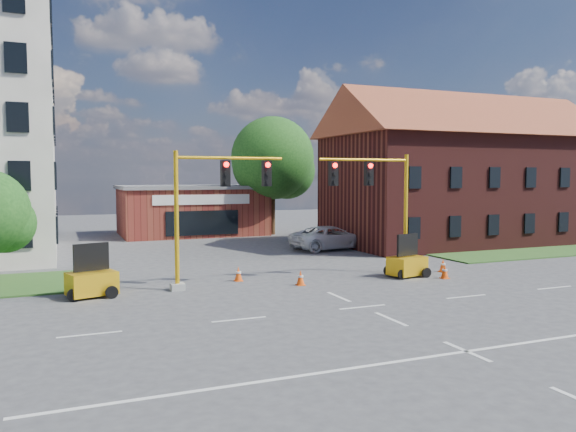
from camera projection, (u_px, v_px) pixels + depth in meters
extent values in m
plane|color=#3E3E40|center=(362.00, 307.00, 21.75)|extent=(120.00, 120.00, 0.00)
cube|color=#2D5921|center=(533.00, 253.00, 36.87)|extent=(14.00, 4.00, 0.08)
cube|color=maroon|center=(192.00, 212.00, 49.30)|extent=(12.00, 8.00, 4.00)
cube|color=slate|center=(191.00, 187.00, 49.15)|extent=(12.40, 8.40, 0.30)
cube|color=silver|center=(202.00, 200.00, 45.48)|extent=(8.00, 0.10, 0.80)
cube|color=black|center=(203.00, 223.00, 45.61)|extent=(6.00, 0.10, 2.00)
cube|color=#491816|center=(463.00, 190.00, 43.05)|extent=(20.00, 10.00, 8.00)
cylinder|color=#332112|center=(273.00, 208.00, 48.96)|extent=(0.44, 0.44, 4.74)
sphere|color=#174114|center=(273.00, 158.00, 48.66)|extent=(7.20, 7.20, 7.20)
sphere|color=#174114|center=(287.00, 171.00, 49.56)|extent=(5.04, 5.04, 5.04)
sphere|color=#174114|center=(5.00, 223.00, 26.52)|extent=(2.82, 2.82, 2.82)
cube|color=gray|center=(177.00, 287.00, 25.00)|extent=(0.60, 0.60, 0.30)
cylinder|color=yellow|center=(177.00, 221.00, 24.80)|extent=(0.20, 0.20, 6.20)
cylinder|color=yellow|center=(231.00, 158.00, 25.55)|extent=(5.00, 0.14, 0.14)
cube|color=black|center=(225.00, 173.00, 25.50)|extent=(0.40, 0.32, 1.20)
cube|color=black|center=(267.00, 174.00, 26.26)|extent=(0.40, 0.32, 1.20)
sphere|color=#FF0C07|center=(226.00, 165.00, 25.31)|extent=(0.24, 0.24, 0.24)
cube|color=gray|center=(405.00, 270.00, 29.55)|extent=(0.60, 0.60, 0.30)
cylinder|color=yellow|center=(406.00, 214.00, 29.34)|extent=(0.20, 0.20, 6.20)
cylinder|color=yellow|center=(365.00, 160.00, 28.20)|extent=(5.00, 0.14, 0.14)
cube|color=black|center=(369.00, 174.00, 28.34)|extent=(0.40, 0.32, 1.20)
cube|color=black|center=(333.00, 174.00, 27.59)|extent=(0.40, 0.32, 1.20)
sphere|color=#FF0C07|center=(371.00, 166.00, 28.15)|extent=(0.24, 0.24, 0.24)
cube|color=yellow|center=(92.00, 283.00, 23.57)|extent=(2.19, 1.76, 0.95)
cube|color=black|center=(91.00, 257.00, 23.49)|extent=(1.45, 0.54, 1.16)
cube|color=yellow|center=(407.00, 266.00, 28.40)|extent=(2.05, 1.60, 0.91)
cube|color=black|center=(407.00, 245.00, 28.32)|extent=(1.40, 0.45, 1.11)
cube|color=#FF510D|center=(300.00, 285.00, 26.11)|extent=(0.38, 0.38, 0.04)
cone|color=#FF510D|center=(300.00, 278.00, 26.09)|extent=(0.40, 0.40, 0.70)
cylinder|color=silver|center=(300.00, 276.00, 26.09)|extent=(0.27, 0.27, 0.09)
cube|color=#FF510D|center=(238.00, 281.00, 27.18)|extent=(0.38, 0.38, 0.04)
cone|color=#FF510D|center=(238.00, 274.00, 27.16)|extent=(0.40, 0.40, 0.70)
cylinder|color=silver|center=(238.00, 272.00, 27.16)|extent=(0.27, 0.27, 0.09)
cube|color=#FF510D|center=(445.00, 278.00, 27.86)|extent=(0.38, 0.38, 0.04)
cone|color=#FF510D|center=(445.00, 272.00, 27.84)|extent=(0.40, 0.40, 0.70)
cylinder|color=silver|center=(445.00, 270.00, 27.83)|extent=(0.27, 0.27, 0.09)
cube|color=#FF510D|center=(443.00, 272.00, 29.79)|extent=(0.38, 0.38, 0.04)
cone|color=#FF510D|center=(443.00, 265.00, 29.77)|extent=(0.40, 0.40, 0.70)
cylinder|color=silver|center=(443.00, 264.00, 29.76)|extent=(0.27, 0.27, 0.09)
imported|color=white|center=(331.00, 238.00, 39.00)|extent=(6.14, 3.30, 1.64)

